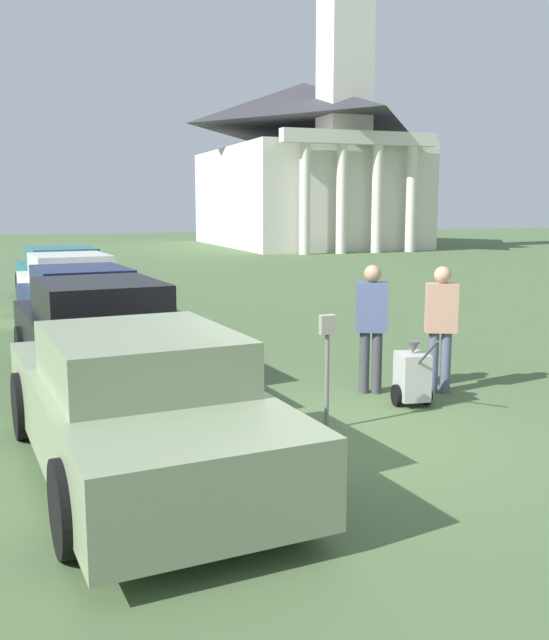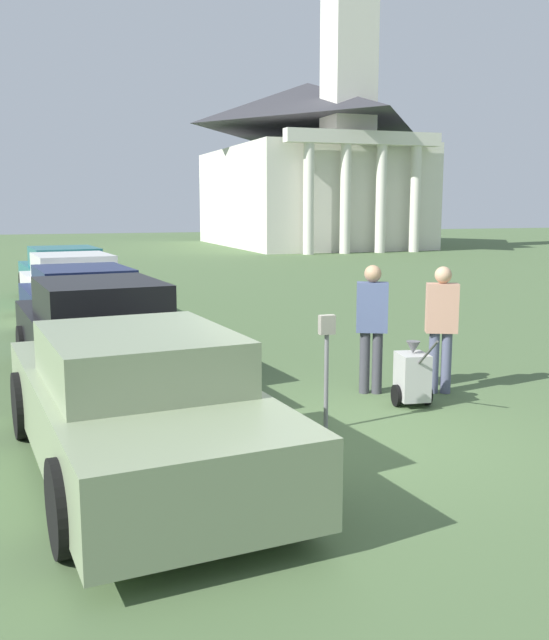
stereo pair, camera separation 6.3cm
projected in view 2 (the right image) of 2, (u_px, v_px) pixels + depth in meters
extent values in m
plane|color=#4C663D|center=(340.00, 438.00, 7.91)|extent=(120.00, 120.00, 0.00)
cube|color=gray|center=(135.00, 414.00, 6.89)|extent=(2.31, 4.95, 0.71)
cube|color=gray|center=(138.00, 357.00, 6.63)|extent=(1.82, 2.16, 0.49)
cylinder|color=black|center=(22.00, 405.00, 7.88)|extent=(0.25, 0.75, 0.74)
cylinder|color=black|center=(180.00, 388.00, 8.63)|extent=(0.25, 0.75, 0.74)
cylinder|color=black|center=(63.00, 507.00, 5.22)|extent=(0.25, 0.75, 0.74)
cylinder|color=black|center=(286.00, 469.00, 5.97)|extent=(0.25, 0.75, 0.74)
cube|color=black|center=(99.00, 345.00, 10.19)|extent=(2.28, 4.99, 0.79)
cube|color=black|center=(100.00, 300.00, 9.91)|extent=(1.79, 2.18, 0.54)
cylinder|color=black|center=(24.00, 347.00, 11.20)|extent=(0.25, 0.70, 0.69)
cylinder|color=black|center=(135.00, 339.00, 11.94)|extent=(0.25, 0.70, 0.69)
cylinder|color=black|center=(50.00, 392.00, 8.52)|extent=(0.25, 0.70, 0.69)
cylinder|color=black|center=(192.00, 377.00, 9.25)|extent=(0.25, 0.70, 0.69)
cube|color=#19234C|center=(83.00, 315.00, 13.08)|extent=(2.22, 4.92, 0.77)
cube|color=#19234C|center=(83.00, 281.00, 12.81)|extent=(1.74, 2.15, 0.50)
cylinder|color=black|center=(25.00, 319.00, 14.09)|extent=(0.24, 0.66, 0.65)
cylinder|color=black|center=(113.00, 314.00, 14.80)|extent=(0.24, 0.66, 0.65)
cylinder|color=black|center=(45.00, 346.00, 11.43)|extent=(0.24, 0.66, 0.65)
cylinder|color=black|center=(150.00, 338.00, 12.15)|extent=(0.24, 0.66, 0.65)
cube|color=silver|center=(72.00, 295.00, 15.77)|extent=(2.21, 4.79, 0.75)
cube|color=silver|center=(73.00, 267.00, 15.50)|extent=(1.74, 2.09, 0.55)
cylinder|color=black|center=(25.00, 299.00, 16.73)|extent=(0.25, 0.77, 0.75)
cylinder|color=black|center=(99.00, 295.00, 17.45)|extent=(0.25, 0.77, 0.75)
cylinder|color=black|center=(40.00, 316.00, 14.16)|extent=(0.25, 0.77, 0.75)
cylinder|color=black|center=(127.00, 311.00, 14.87)|extent=(0.25, 0.77, 0.75)
cube|color=#23666B|center=(64.00, 280.00, 19.06)|extent=(2.32, 5.14, 0.75)
cube|color=#23666B|center=(64.00, 257.00, 18.78)|extent=(1.82, 2.24, 0.52)
cylinder|color=black|center=(23.00, 284.00, 20.11)|extent=(0.25, 0.71, 0.69)
cylinder|color=black|center=(88.00, 281.00, 20.86)|extent=(0.25, 0.71, 0.69)
cylinder|color=black|center=(36.00, 297.00, 17.34)|extent=(0.25, 0.71, 0.69)
cylinder|color=black|center=(111.00, 293.00, 18.09)|extent=(0.25, 0.71, 0.69)
cylinder|color=slate|center=(326.00, 382.00, 8.13)|extent=(0.05, 0.05, 1.12)
cube|color=gray|center=(327.00, 325.00, 8.03)|extent=(0.18, 0.09, 0.22)
cylinder|color=#3F3F47|center=(377.00, 363.00, 9.74)|extent=(0.14, 0.14, 0.86)
cylinder|color=#3F3F47|center=(365.00, 362.00, 9.75)|extent=(0.14, 0.14, 0.86)
cube|color=#4C597F|center=(372.00, 307.00, 9.62)|extent=(0.47, 0.38, 0.68)
sphere|color=tan|center=(373.00, 274.00, 9.55)|extent=(0.23, 0.23, 0.23)
cylinder|color=#515670|center=(446.00, 363.00, 9.75)|extent=(0.14, 0.14, 0.85)
cylinder|color=#515670|center=(434.00, 363.00, 9.76)|extent=(0.14, 0.14, 0.85)
cube|color=tan|center=(442.00, 308.00, 9.64)|extent=(0.47, 0.37, 0.67)
sphere|color=tan|center=(443.00, 275.00, 9.56)|extent=(0.23, 0.23, 0.23)
cube|color=#B2B2AD|center=(412.00, 376.00, 9.15)|extent=(0.42, 0.49, 0.60)
cone|color=#59595B|center=(413.00, 347.00, 9.09)|extent=(0.18, 0.18, 0.16)
cylinder|color=#4C4C4C|center=(427.00, 353.00, 8.63)|extent=(0.12, 0.59, 0.43)
cylinder|color=black|center=(396.00, 396.00, 9.15)|extent=(0.09, 0.28, 0.28)
cylinder|color=black|center=(427.00, 394.00, 9.22)|extent=(0.09, 0.28, 0.28)
cube|color=silver|center=(307.00, 198.00, 45.42)|extent=(10.46, 14.99, 6.01)
pyramid|color=#333338|center=(308.00, 105.00, 44.51)|extent=(10.67, 15.29, 2.70)
cylinder|color=silver|center=(309.00, 199.00, 36.88)|extent=(0.56, 0.56, 5.71)
cylinder|color=silver|center=(345.00, 199.00, 37.55)|extent=(0.56, 0.56, 5.71)
cylinder|color=silver|center=(381.00, 199.00, 38.23)|extent=(0.56, 0.56, 5.71)
cylinder|color=silver|center=(415.00, 200.00, 38.91)|extent=(0.56, 0.56, 5.71)
cube|color=silver|center=(365.00, 138.00, 37.38)|extent=(8.89, 0.70, 0.70)
cube|color=silver|center=(349.00, 33.00, 38.43)|extent=(2.40, 2.40, 11.43)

